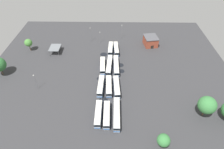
% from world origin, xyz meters
% --- Properties ---
extents(ground_plane, '(129.11, 129.11, 0.00)m').
position_xyz_m(ground_plane, '(0.00, 0.00, 0.00)').
color(ground_plane, '#333335').
extents(bus_row0_slot1, '(12.06, 2.85, 3.46)m').
position_xyz_m(bus_row0_slot1, '(-24.26, 0.20, 1.83)').
color(bus_row0_slot1, silver).
rests_on(bus_row0_slot1, ground_plane).
extents(bus_row0_slot2, '(12.45, 3.29, 3.46)m').
position_xyz_m(bus_row0_slot2, '(-24.17, 3.57, 1.83)').
color(bus_row0_slot2, silver).
rests_on(bus_row0_slot2, ground_plane).
extents(bus_row1_slot0, '(12.64, 3.15, 3.46)m').
position_xyz_m(bus_row1_slot0, '(-7.77, -3.64, 1.83)').
color(bus_row1_slot0, silver).
rests_on(bus_row1_slot0, ground_plane).
extents(bus_row1_slot1, '(15.57, 3.23, 3.46)m').
position_xyz_m(bus_row1_slot1, '(-8.08, -0.10, 1.83)').
color(bus_row1_slot1, silver).
rests_on(bus_row1_slot1, ground_plane).
extents(bus_row1_slot2, '(15.55, 3.07, 3.46)m').
position_xyz_m(bus_row1_slot2, '(-7.87, 3.58, 1.83)').
color(bus_row1_slot2, silver).
rests_on(bus_row1_slot2, ground_plane).
extents(bus_row2_slot0, '(12.81, 2.90, 3.46)m').
position_xyz_m(bus_row2_slot0, '(7.75, -3.66, 1.83)').
color(bus_row2_slot0, silver).
rests_on(bus_row2_slot0, ground_plane).
extents(bus_row2_slot1, '(12.36, 3.00, 3.46)m').
position_xyz_m(bus_row2_slot1, '(7.96, 0.17, 1.83)').
color(bus_row2_slot1, silver).
rests_on(bus_row2_slot1, ground_plane).
extents(bus_row2_slot2, '(12.97, 3.32, 3.46)m').
position_xyz_m(bus_row2_slot2, '(8.30, 3.79, 1.83)').
color(bus_row2_slot2, silver).
rests_on(bus_row2_slot2, ground_plane).
extents(bus_row3_slot0, '(12.44, 2.58, 3.46)m').
position_xyz_m(bus_row3_slot0, '(24.10, -3.64, 1.83)').
color(bus_row3_slot0, silver).
rests_on(bus_row3_slot0, ground_plane).
extents(bus_row3_slot1, '(12.49, 2.70, 3.46)m').
position_xyz_m(bus_row3_slot1, '(24.49, -0.22, 1.83)').
color(bus_row3_slot1, silver).
rests_on(bus_row3_slot1, ground_plane).
extents(bus_row3_slot2, '(15.47, 2.57, 3.46)m').
position_xyz_m(bus_row3_slot2, '(23.96, 3.82, 1.83)').
color(bus_row3_slot2, silver).
rests_on(bus_row3_slot2, ground_plane).
extents(depot_building, '(10.24, 9.30, 5.86)m').
position_xyz_m(depot_building, '(-31.93, 25.03, 2.95)').
color(depot_building, '#99422D').
rests_on(depot_building, ground_plane).
extents(maintenance_shelter, '(8.10, 6.06, 3.52)m').
position_xyz_m(maintenance_shelter, '(-22.62, -32.70, 3.33)').
color(maintenance_shelter, slate).
rests_on(maintenance_shelter, ground_plane).
extents(lamp_post_near_entrance, '(0.56, 0.28, 8.48)m').
position_xyz_m(lamp_post_near_entrance, '(8.24, -33.82, 4.66)').
color(lamp_post_near_entrance, slate).
rests_on(lamp_post_near_entrance, ground_plane).
extents(lamp_post_far_corner, '(0.56, 0.28, 9.29)m').
position_xyz_m(lamp_post_far_corner, '(-40.13, 7.10, 5.06)').
color(lamp_post_far_corner, slate).
rests_on(lamp_post_far_corner, ground_plane).
extents(lamp_post_by_building, '(0.56, 0.28, 9.55)m').
position_xyz_m(lamp_post_by_building, '(-35.82, -12.79, 5.20)').
color(lamp_post_by_building, slate).
rests_on(lamp_post_by_building, ground_plane).
extents(lamp_post_mid_lot, '(0.56, 0.28, 7.53)m').
position_xyz_m(lamp_post_mid_lot, '(-34.25, -6.75, 4.18)').
color(lamp_post_mid_lot, slate).
rests_on(lamp_post_mid_lot, ground_plane).
extents(tree_northwest, '(4.48, 4.48, 7.71)m').
position_xyz_m(tree_northwest, '(-24.33, -48.48, 5.44)').
color(tree_northwest, brown).
rests_on(tree_northwest, ground_plane).
extents(tree_northeast, '(4.66, 4.66, 6.59)m').
position_xyz_m(tree_northeast, '(36.89, 20.01, 4.25)').
color(tree_northeast, brown).
rests_on(tree_northeast, ground_plane).
extents(tree_east_edge, '(7.22, 7.22, 10.14)m').
position_xyz_m(tree_east_edge, '(22.70, 39.38, 6.52)').
color(tree_east_edge, brown).
rests_on(tree_east_edge, ground_plane).
extents(puddle_back_corner, '(2.15, 2.15, 0.01)m').
position_xyz_m(puddle_back_corner, '(0.55, -5.20, 0.00)').
color(puddle_back_corner, black).
rests_on(puddle_back_corner, ground_plane).
extents(puddle_front_lane, '(4.14, 4.14, 0.01)m').
position_xyz_m(puddle_front_lane, '(15.09, -2.18, 0.00)').
color(puddle_front_lane, black).
rests_on(puddle_front_lane, ground_plane).
extents(puddle_near_shelter, '(4.12, 4.12, 0.01)m').
position_xyz_m(puddle_near_shelter, '(-20.93, -3.83, 0.00)').
color(puddle_near_shelter, black).
rests_on(puddle_near_shelter, ground_plane).
extents(puddle_between_rows, '(3.50, 3.50, 0.01)m').
position_xyz_m(puddle_between_rows, '(-10.70, 5.99, 0.00)').
color(puddle_between_rows, black).
rests_on(puddle_between_rows, ground_plane).
extents(puddle_centre_drain, '(3.36, 3.36, 0.01)m').
position_xyz_m(puddle_centre_drain, '(-5.52, 6.37, 0.00)').
color(puddle_centre_drain, black).
rests_on(puddle_centre_drain, ground_plane).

